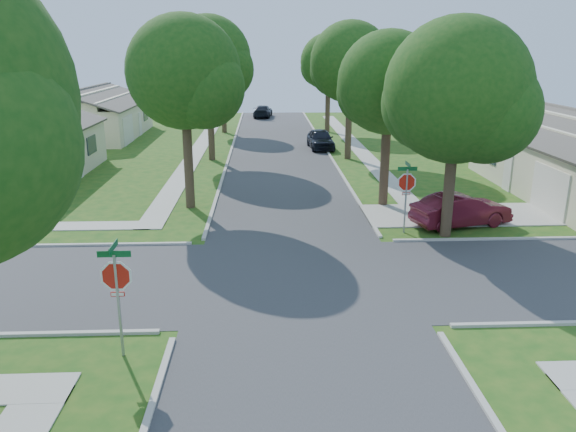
# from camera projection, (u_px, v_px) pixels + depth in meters

# --- Properties ---
(ground) EXTENTS (100.00, 100.00, 0.00)m
(ground) POSITION_uv_depth(u_px,v_px,m) (299.00, 279.00, 18.80)
(ground) COLOR #1C4E15
(ground) RESTS_ON ground
(road_ns) EXTENTS (7.00, 100.00, 0.02)m
(road_ns) POSITION_uv_depth(u_px,v_px,m) (299.00, 278.00, 18.80)
(road_ns) COLOR #333335
(road_ns) RESTS_ON ground
(sidewalk_ne) EXTENTS (1.20, 40.00, 0.04)m
(sidewalk_ne) POSITION_uv_depth(u_px,v_px,m) (356.00, 146.00, 43.92)
(sidewalk_ne) COLOR #9E9B91
(sidewalk_ne) RESTS_ON ground
(sidewalk_nw) EXTENTS (1.20, 40.00, 0.04)m
(sidewalk_nw) POSITION_uv_depth(u_px,v_px,m) (200.00, 147.00, 43.42)
(sidewalk_nw) COLOR #9E9B91
(sidewalk_nw) RESTS_ON ground
(driveway) EXTENTS (8.80, 3.60, 0.05)m
(driveway) POSITION_uv_depth(u_px,v_px,m) (460.00, 215.00, 25.91)
(driveway) COLOR #9E9B91
(driveway) RESTS_ON ground
(stop_sign_sw) EXTENTS (1.05, 0.80, 2.98)m
(stop_sign_sw) POSITION_uv_depth(u_px,v_px,m) (116.00, 281.00, 13.52)
(stop_sign_sw) COLOR gray
(stop_sign_sw) RESTS_ON ground
(stop_sign_ne) EXTENTS (1.05, 0.80, 2.98)m
(stop_sign_ne) POSITION_uv_depth(u_px,v_px,m) (407.00, 185.00, 22.90)
(stop_sign_ne) COLOR gray
(stop_sign_ne) RESTS_ON ground
(tree_e_near) EXTENTS (4.97, 4.80, 8.28)m
(tree_e_near) POSITION_uv_depth(u_px,v_px,m) (390.00, 88.00, 25.98)
(tree_e_near) COLOR #38281C
(tree_e_near) RESTS_ON ground
(tree_e_mid) EXTENTS (5.59, 5.40, 9.21)m
(tree_e_mid) POSITION_uv_depth(u_px,v_px,m) (351.00, 66.00, 37.29)
(tree_e_mid) COLOR #38281C
(tree_e_mid) RESTS_ON ground
(tree_e_far) EXTENTS (5.17, 5.00, 8.72)m
(tree_e_far) POSITION_uv_depth(u_px,v_px,m) (329.00, 65.00, 49.80)
(tree_e_far) COLOR #38281C
(tree_e_far) RESTS_ON ground
(tree_w_near) EXTENTS (5.38, 5.20, 8.97)m
(tree_w_near) POSITION_uv_depth(u_px,v_px,m) (185.00, 78.00, 25.46)
(tree_w_near) COLOR #38281C
(tree_w_near) RESTS_ON ground
(tree_w_mid) EXTENTS (5.80, 5.60, 9.56)m
(tree_w_mid) POSITION_uv_depth(u_px,v_px,m) (209.00, 62.00, 36.84)
(tree_w_mid) COLOR #38281C
(tree_w_mid) RESTS_ON ground
(tree_w_far) EXTENTS (4.76, 4.60, 8.04)m
(tree_w_far) POSITION_uv_depth(u_px,v_px,m) (223.00, 70.00, 49.56)
(tree_w_far) COLOR #38281C
(tree_w_far) RESTS_ON ground
(tree_ne_corner) EXTENTS (5.80, 5.60, 8.66)m
(tree_ne_corner) POSITION_uv_depth(u_px,v_px,m) (458.00, 97.00, 21.47)
(tree_ne_corner) COLOR #38281C
(tree_ne_corner) RESTS_ON ground
(house_ne_far) EXTENTS (8.42, 13.60, 4.23)m
(house_ne_far) POSITION_uv_depth(u_px,v_px,m) (469.00, 121.00, 46.76)
(house_ne_far) COLOR beige
(house_ne_far) RESTS_ON ground
(house_nw_near) EXTENTS (8.42, 13.60, 4.23)m
(house_nw_near) POSITION_uv_depth(u_px,v_px,m) (4.00, 155.00, 32.06)
(house_nw_near) COLOR beige
(house_nw_near) RESTS_ON ground
(house_nw_far) EXTENTS (8.42, 13.60, 4.23)m
(house_nw_far) POSITION_uv_depth(u_px,v_px,m) (91.00, 119.00, 48.32)
(house_nw_far) COLOR beige
(house_nw_far) RESTS_ON ground
(car_driveway) EXTENTS (4.57, 2.67, 1.42)m
(car_driveway) POSITION_uv_depth(u_px,v_px,m) (461.00, 210.00, 24.16)
(car_driveway) COLOR #56111E
(car_driveway) RESTS_ON ground
(car_curb_east) EXTENTS (2.01, 4.44, 1.48)m
(car_curb_east) POSITION_uv_depth(u_px,v_px,m) (320.00, 139.00, 42.76)
(car_curb_east) COLOR black
(car_curb_east) RESTS_ON ground
(car_curb_west) EXTENTS (2.31, 4.69, 1.31)m
(car_curb_west) POSITION_uv_depth(u_px,v_px,m) (263.00, 111.00, 62.07)
(car_curb_west) COLOR black
(car_curb_west) RESTS_ON ground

